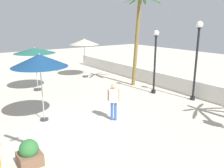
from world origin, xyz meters
The scene contains 10 objects.
ground_plane centered at (0.00, 0.00, 0.00)m, with size 56.00×56.00×0.00m, color beige.
boundary_wall centered at (0.00, 8.25, 0.49)m, with size 25.20×0.30×0.99m, color silver.
patio_umbrella_0 centered at (-7.36, 5.45, 2.83)m, with size 2.33×2.33×3.12m.
patio_umbrella_1 centered at (-0.83, -0.34, 2.76)m, with size 2.42×2.42×3.08m.
patio_umbrella_3 centered at (-5.86, 1.03, 2.58)m, with size 2.60×2.60×2.83m.
palm_tree_1 centered at (-2.80, 7.01, 3.84)m, with size 2.56×2.46×6.15m.
lamp_post_0 centered at (1.34, 7.68, 2.69)m, with size 0.37×0.37×4.42m.
lamp_post_1 centered at (-0.93, 6.79, 2.28)m, with size 0.34×0.34×3.90m.
guest_3 centered at (1.01, 2.26, 1.06)m, with size 0.42×0.44×1.73m.
planter centered at (2.25, -1.89, 0.38)m, with size 0.70×0.70×0.85m.
Camera 1 is at (8.96, -3.50, 4.35)m, focal length 37.00 mm.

